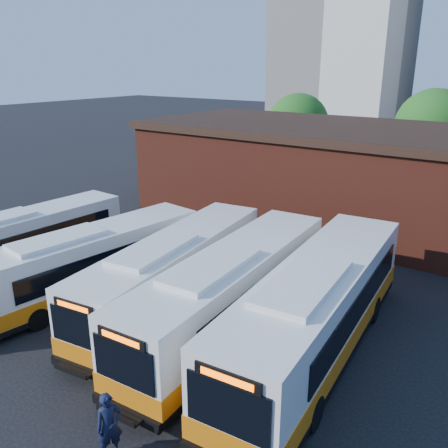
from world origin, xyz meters
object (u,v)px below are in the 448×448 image
Objects in this scene: bus_mideast at (232,295)px; bus_east at (317,314)px; bus_midwest at (175,275)px; transit_worker at (109,426)px; bus_farwest at (23,243)px; bus_west at (89,265)px.

bus_mideast is 0.94× the size of bus_east.
bus_mideast is (3.20, -0.25, 0.07)m from bus_midwest.
bus_mideast is at bearing 31.64° from transit_worker.
bus_farwest is at bearing 89.84° from transit_worker.
bus_west is 10.77m from bus_east.
bus_west is 4.24m from bus_midwest.
bus_mideast is (7.20, 1.16, 0.12)m from bus_west.
bus_east is at bearing -5.85° from bus_midwest.
bus_west is at bearing -167.89° from bus_midwest.
bus_midwest reaches higher than bus_west.
transit_worker is at bearing -113.04° from bus_east.
bus_west is (5.28, -0.00, 0.05)m from bus_farwest.
transit_worker is (-2.52, -7.71, -0.70)m from bus_east.
bus_farwest is 16.01m from bus_east.
bus_mideast is at bearing -11.90° from bus_midwest.
bus_midwest is 6.32× the size of transit_worker.
bus_midwest is 0.96× the size of bus_mideast.
bus_east is at bearing 8.62° from bus_farwest.
bus_midwest is at bearing 53.11° from transit_worker.
bus_west is 6.11× the size of transit_worker.
bus_farwest is 0.89× the size of bus_mideast.
bus_mideast is at bearing -177.80° from bus_east.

